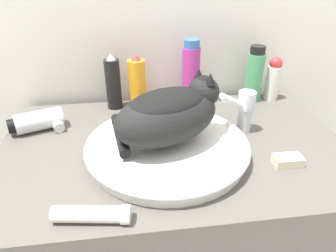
{
  "coord_description": "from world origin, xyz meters",
  "views": [
    {
      "loc": [
        -0.12,
        -0.41,
        1.27
      ],
      "look_at": [
        -0.03,
        0.25,
        0.91
      ],
      "focal_mm": 32.0,
      "sensor_mm": 36.0,
      "label": 1
    }
  ],
  "objects_px": {
    "lotion_bottle_white": "(273,78)",
    "soap_bar": "(288,160)",
    "cat": "(170,112)",
    "faucet": "(243,109)",
    "cream_tube": "(93,214)",
    "hairspray_can_black": "(113,83)",
    "hair_dryer": "(41,121)",
    "mouthwash_bottle": "(254,75)",
    "spray_bottle_trigger": "(137,83)",
    "shampoo_bottle_tall": "(191,74)"
  },
  "relations": [
    {
      "from": "lotion_bottle_white",
      "to": "soap_bar",
      "type": "height_order",
      "value": "lotion_bottle_white"
    },
    {
      "from": "hairspray_can_black",
      "to": "spray_bottle_trigger",
      "type": "xyz_separation_m",
      "value": [
        0.08,
        0.0,
        -0.0
      ]
    },
    {
      "from": "lotion_bottle_white",
      "to": "hairspray_can_black",
      "type": "height_order",
      "value": "hairspray_can_black"
    },
    {
      "from": "hairspray_can_black",
      "to": "soap_bar",
      "type": "distance_m",
      "value": 0.61
    },
    {
      "from": "hairspray_can_black",
      "to": "hair_dryer",
      "type": "distance_m",
      "value": 0.27
    },
    {
      "from": "spray_bottle_trigger",
      "to": "shampoo_bottle_tall",
      "type": "relative_size",
      "value": 0.82
    },
    {
      "from": "hair_dryer",
      "to": "lotion_bottle_white",
      "type": "bearing_deg",
      "value": 168.62
    },
    {
      "from": "hairspray_can_black",
      "to": "shampoo_bottle_tall",
      "type": "height_order",
      "value": "shampoo_bottle_tall"
    },
    {
      "from": "lotion_bottle_white",
      "to": "mouthwash_bottle",
      "type": "relative_size",
      "value": 0.79
    },
    {
      "from": "lotion_bottle_white",
      "to": "cream_tube",
      "type": "relative_size",
      "value": 1.01
    },
    {
      "from": "hair_dryer",
      "to": "hairspray_can_black",
      "type": "bearing_deg",
      "value": -169.79
    },
    {
      "from": "hairspray_can_black",
      "to": "mouthwash_bottle",
      "type": "bearing_deg",
      "value": 0.0
    },
    {
      "from": "spray_bottle_trigger",
      "to": "cream_tube",
      "type": "height_order",
      "value": "spray_bottle_trigger"
    },
    {
      "from": "spray_bottle_trigger",
      "to": "hair_dryer",
      "type": "xyz_separation_m",
      "value": [
        -0.31,
        -0.13,
        -0.06
      ]
    },
    {
      "from": "cat",
      "to": "soap_bar",
      "type": "distance_m",
      "value": 0.33
    },
    {
      "from": "cat",
      "to": "hair_dryer",
      "type": "relative_size",
      "value": 1.97
    },
    {
      "from": "hairspray_can_black",
      "to": "shampoo_bottle_tall",
      "type": "relative_size",
      "value": 0.84
    },
    {
      "from": "faucet",
      "to": "spray_bottle_trigger",
      "type": "bearing_deg",
      "value": -58.12
    },
    {
      "from": "cat",
      "to": "mouthwash_bottle",
      "type": "xyz_separation_m",
      "value": [
        0.36,
        0.32,
        -0.02
      ]
    },
    {
      "from": "cat",
      "to": "cream_tube",
      "type": "bearing_deg",
      "value": -155.3
    },
    {
      "from": "spray_bottle_trigger",
      "to": "mouthwash_bottle",
      "type": "relative_size",
      "value": 0.94
    },
    {
      "from": "shampoo_bottle_tall",
      "to": "hair_dryer",
      "type": "relative_size",
      "value": 1.38
    },
    {
      "from": "spray_bottle_trigger",
      "to": "shampoo_bottle_tall",
      "type": "height_order",
      "value": "shampoo_bottle_tall"
    },
    {
      "from": "faucet",
      "to": "cream_tube",
      "type": "xyz_separation_m",
      "value": [
        -0.42,
        -0.31,
        -0.06
      ]
    },
    {
      "from": "spray_bottle_trigger",
      "to": "hair_dryer",
      "type": "relative_size",
      "value": 1.13
    },
    {
      "from": "faucet",
      "to": "soap_bar",
      "type": "relative_size",
      "value": 1.94
    },
    {
      "from": "cream_tube",
      "to": "spray_bottle_trigger",
      "type": "bearing_deg",
      "value": 77.87
    },
    {
      "from": "shampoo_bottle_tall",
      "to": "cream_tube",
      "type": "distance_m",
      "value": 0.63
    },
    {
      "from": "lotion_bottle_white",
      "to": "shampoo_bottle_tall",
      "type": "bearing_deg",
      "value": 180.0
    },
    {
      "from": "faucet",
      "to": "soap_bar",
      "type": "bearing_deg",
      "value": 86.61
    },
    {
      "from": "hairspray_can_black",
      "to": "mouthwash_bottle",
      "type": "height_order",
      "value": "mouthwash_bottle"
    },
    {
      "from": "mouthwash_bottle",
      "to": "soap_bar",
      "type": "distance_m",
      "value": 0.43
    },
    {
      "from": "cat",
      "to": "spray_bottle_trigger",
      "type": "distance_m",
      "value": 0.33
    },
    {
      "from": "mouthwash_bottle",
      "to": "cream_tube",
      "type": "bearing_deg",
      "value": -135.1
    },
    {
      "from": "hair_dryer",
      "to": "faucet",
      "type": "bearing_deg",
      "value": 150.35
    },
    {
      "from": "mouthwash_bottle",
      "to": "shampoo_bottle_tall",
      "type": "bearing_deg",
      "value": 180.0
    },
    {
      "from": "cat",
      "to": "shampoo_bottle_tall",
      "type": "bearing_deg",
      "value": 43.7
    },
    {
      "from": "hairspray_can_black",
      "to": "spray_bottle_trigger",
      "type": "height_order",
      "value": "hairspray_can_black"
    },
    {
      "from": "hairspray_can_black",
      "to": "cat",
      "type": "bearing_deg",
      "value": -64.34
    },
    {
      "from": "faucet",
      "to": "hairspray_can_black",
      "type": "bearing_deg",
      "value": -51.75
    },
    {
      "from": "mouthwash_bottle",
      "to": "cat",
      "type": "bearing_deg",
      "value": -138.39
    },
    {
      "from": "cat",
      "to": "lotion_bottle_white",
      "type": "bearing_deg",
      "value": 10.58
    },
    {
      "from": "cat",
      "to": "mouthwash_bottle",
      "type": "height_order",
      "value": "cat"
    },
    {
      "from": "hairspray_can_black",
      "to": "soap_bar",
      "type": "bearing_deg",
      "value": -42.86
    },
    {
      "from": "spray_bottle_trigger",
      "to": "hairspray_can_black",
      "type": "bearing_deg",
      "value": 180.0
    },
    {
      "from": "cat",
      "to": "hairspray_can_black",
      "type": "xyz_separation_m",
      "value": [
        -0.15,
        0.32,
        -0.03
      ]
    },
    {
      "from": "shampoo_bottle_tall",
      "to": "hair_dryer",
      "type": "height_order",
      "value": "shampoo_bottle_tall"
    },
    {
      "from": "cat",
      "to": "shampoo_bottle_tall",
      "type": "relative_size",
      "value": 1.43
    },
    {
      "from": "spray_bottle_trigger",
      "to": "cream_tube",
      "type": "distance_m",
      "value": 0.56
    },
    {
      "from": "shampoo_bottle_tall",
      "to": "soap_bar",
      "type": "height_order",
      "value": "shampoo_bottle_tall"
    }
  ]
}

